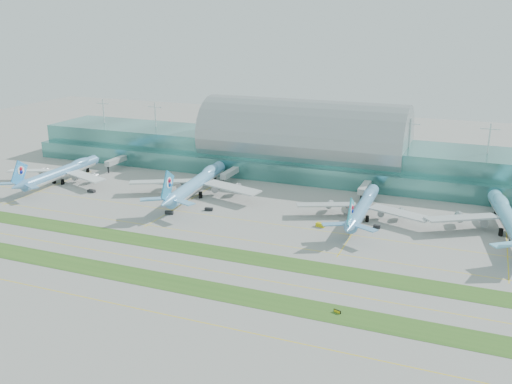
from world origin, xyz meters
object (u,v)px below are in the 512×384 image
at_px(airliner_c, 363,206).
at_px(airliner_d, 508,217).
at_px(airliner_a, 62,171).
at_px(taxiway_sign_east, 337,311).
at_px(terminal, 303,149).
at_px(airliner_b, 198,182).

bearing_deg(airliner_c, airliner_d, 3.18).
distance_m(airliner_a, taxiway_sign_east, 198.40).
bearing_deg(airliner_c, taxiway_sign_east, -84.67).
bearing_deg(terminal, airliner_a, -149.63).
relative_size(terminal, airliner_a, 4.71).
distance_m(terminal, airliner_d, 126.50).
relative_size(terminal, airliner_d, 4.27).
relative_size(terminal, taxiway_sign_east, 135.29).
relative_size(airliner_b, airliner_d, 1.03).
bearing_deg(terminal, taxiway_sign_east, -68.85).
xyz_separation_m(airliner_c, airliner_d, (60.95, 4.99, 0.88)).
height_order(airliner_a, airliner_b, airliner_b).
xyz_separation_m(airliner_d, taxiway_sign_east, (-50.18, -94.89, -6.24)).
relative_size(airliner_b, taxiway_sign_east, 32.49).
bearing_deg(airliner_d, airliner_a, 172.60).
bearing_deg(airliner_b, taxiway_sign_east, -49.58).
xyz_separation_m(airliner_c, taxiway_sign_east, (10.77, -89.91, -5.35)).
bearing_deg(airliner_b, terminal, 53.60).
bearing_deg(airliner_d, airliner_b, 171.07).
xyz_separation_m(airliner_a, taxiway_sign_east, (178.29, -86.85, -5.60)).
height_order(terminal, airliner_b, terminal).
xyz_separation_m(airliner_b, airliner_d, (147.55, 1.26, -0.16)).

